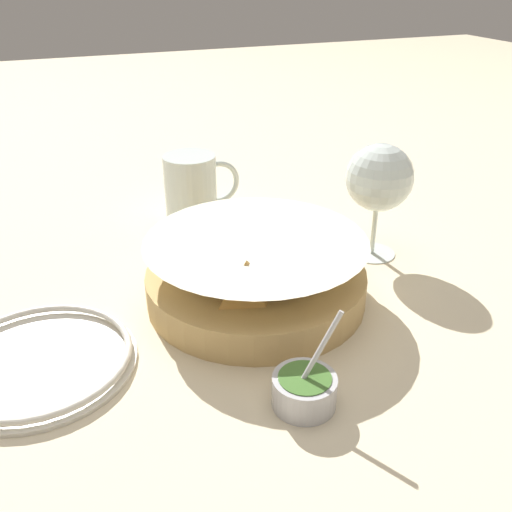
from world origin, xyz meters
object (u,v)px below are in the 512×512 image
(food_basket, at_px, (256,274))
(side_plate, at_px, (38,360))
(beer_mug, at_px, (192,190))
(wine_glass, at_px, (379,181))
(sauce_cup, at_px, (304,389))

(food_basket, bearing_deg, side_plate, -171.75)
(beer_mug, bearing_deg, food_basket, -89.26)
(wine_glass, bearing_deg, side_plate, -168.91)
(sauce_cup, distance_m, wine_glass, 0.35)
(wine_glass, bearing_deg, food_basket, -165.31)
(wine_glass, xyz_separation_m, side_plate, (-0.46, -0.09, -0.10))
(side_plate, bearing_deg, sauce_cup, -33.47)
(food_basket, distance_m, wine_glass, 0.22)
(wine_glass, relative_size, beer_mug, 1.30)
(food_basket, xyz_separation_m, sauce_cup, (-0.03, -0.19, -0.02))
(side_plate, bearing_deg, wine_glass, 11.09)
(beer_mug, distance_m, side_plate, 0.40)
(beer_mug, bearing_deg, side_plate, -129.91)
(sauce_cup, bearing_deg, beer_mug, 87.11)
(sauce_cup, bearing_deg, wine_glass, 47.13)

